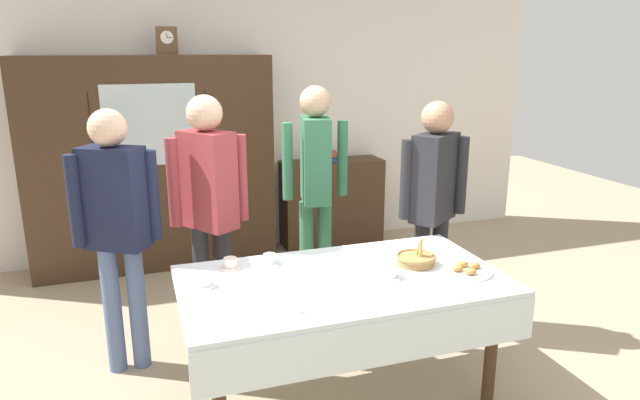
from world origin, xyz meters
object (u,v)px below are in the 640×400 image
wall_cabinet (153,164)px  spoon_far_left (251,287)px  spoon_center (338,279)px  person_beside_shelf (433,194)px  tea_cup_near_right (231,264)px  tea_cup_mid_right (270,260)px  pastry_plate (467,270)px  person_behind_table_right (209,197)px  mantel_clock (167,41)px  book_stack (332,156)px  spoon_back_edge (298,312)px  tea_cup_front_edge (204,282)px  person_behind_table_left (116,217)px  dining_table (345,297)px  person_near_right_end (315,175)px  bread_basket (416,259)px  tea_cup_back_edge (390,273)px  bookshelf_low (332,202)px

wall_cabinet → spoon_far_left: bearing=-81.3°
spoon_center → person_beside_shelf: person_beside_shelf is taller
tea_cup_near_right → person_beside_shelf: bearing=11.5°
tea_cup_mid_right → pastry_plate: (1.04, -0.49, -0.01)m
person_behind_table_right → person_beside_shelf: bearing=-8.7°
mantel_clock → wall_cabinet: bearing=179.8°
book_stack → spoon_back_edge: book_stack is taller
tea_cup_front_edge → person_behind_table_left: bearing=125.2°
wall_cabinet → tea_cup_front_edge: wall_cabinet is taller
mantel_clock → person_beside_shelf: bearing=-49.5°
wall_cabinet → person_beside_shelf: 2.64m
spoon_center → book_stack: bearing=71.1°
person_behind_table_left → dining_table: bearing=-33.1°
person_near_right_end → person_beside_shelf: person_near_right_end is taller
tea_cup_front_edge → pastry_plate: (1.46, -0.28, -0.01)m
person_beside_shelf → tea_cup_front_edge: bearing=-162.6°
bread_basket → tea_cup_front_edge: bearing=176.7°
tea_cup_front_edge → person_behind_table_right: 0.82m
mantel_clock → person_behind_table_right: size_ratio=0.14×
book_stack → tea_cup_front_edge: 2.97m
tea_cup_front_edge → person_beside_shelf: (1.68, 0.52, 0.22)m
tea_cup_back_edge → person_near_right_end: bearing=90.2°
person_behind_table_left → bread_basket: bearing=-22.4°
tea_cup_front_edge → spoon_center: tea_cup_front_edge is taller
tea_cup_front_edge → wall_cabinet: bearing=93.5°
spoon_center → person_behind_table_left: bearing=146.9°
dining_table → book_stack: 2.79m
mantel_clock → bookshelf_low: size_ratio=0.23×
pastry_plate → person_beside_shelf: 0.86m
dining_table → tea_cup_near_right: size_ratio=13.91×
spoon_far_left → spoon_back_edge: size_ratio=1.00×
tea_cup_back_edge → pastry_plate: size_ratio=0.46×
tea_cup_back_edge → person_near_right_end: size_ratio=0.07×
dining_table → person_beside_shelf: 1.20m
spoon_back_edge → tea_cup_mid_right: bearing=88.0°
wall_cabinet → tea_cup_back_edge: (1.15, -2.64, -0.18)m
pastry_plate → tea_cup_mid_right: bearing=155.0°
tea_cup_back_edge → person_behind_table_left: 1.68m
tea_cup_mid_right → person_behind_table_left: bearing=154.5°
tea_cup_mid_right → spoon_center: 0.47m
spoon_back_edge → person_behind_table_right: person_behind_table_right is taller
book_stack → tea_cup_front_edge: bearing=-123.1°
tea_cup_mid_right → pastry_plate: tea_cup_mid_right is taller
book_stack → tea_cup_back_edge: 2.76m
dining_table → book_stack: book_stack is taller
dining_table → bread_basket: 0.51m
bookshelf_low → person_behind_table_left: bearing=-137.8°
tea_cup_back_edge → bread_basket: bread_basket is taller
bookshelf_low → person_near_right_end: bearing=-114.6°
spoon_far_left → person_near_right_end: size_ratio=0.07×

